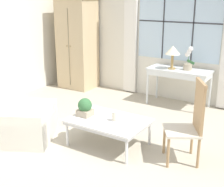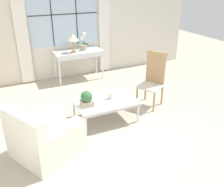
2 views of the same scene
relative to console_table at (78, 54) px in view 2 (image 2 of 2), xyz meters
The scene contains 10 objects.
ground_plane 2.76m from the console_table, 94.44° to the right, with size 14.00×14.00×0.00m, color #B2A893.
wall_back_windowed 0.84m from the console_table, 120.42° to the left, with size 7.20×0.14×2.80m.
console_table is the anchor object (origin of this frame).
table_lamp 0.46m from the console_table, 151.96° to the right, with size 0.29×0.29×0.45m.
potted_orchid 0.31m from the console_table, ahead, with size 0.21×0.17×0.45m.
armchair_upholstered 3.13m from the console_table, 117.46° to the right, with size 1.12×1.11×0.82m.
side_chair_wooden 2.21m from the console_table, 65.02° to the right, with size 0.60×0.60×1.10m.
coffee_table 2.22m from the console_table, 95.61° to the right, with size 1.10×0.78×0.40m.
potted_plant_small 2.33m from the console_table, 104.66° to the right, with size 0.21×0.21×0.27m.
pillar_candle 2.20m from the console_table, 92.84° to the right, with size 0.13×0.13×0.15m.
Camera 2 is at (-1.60, -3.25, 2.42)m, focal length 40.00 mm.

